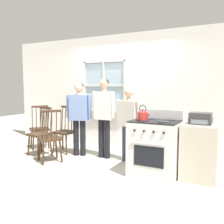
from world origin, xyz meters
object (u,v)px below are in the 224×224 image
object	(u,v)px
chair_center_cluster	(40,129)
stove	(155,147)
potted_plant	(95,107)
chair_near_stove	(50,139)
person_adult_right	(129,117)
side_counter	(200,152)
chair_near_wall	(40,134)
person_teen_center	(104,111)
stereo	(201,118)
chair_by_window	(65,132)
kettle	(143,115)
person_elderly_left	(79,112)

from	to	relation	value
chair_center_cluster	stove	world-z (taller)	stove
potted_plant	chair_near_stove	bearing A→B (deg)	-92.70
person_adult_right	stove	distance (m)	0.94
stove	side_counter	world-z (taller)	stove
chair_near_stove	stove	distance (m)	2.07
chair_center_cluster	side_counter	distance (m)	3.73
chair_near_wall	side_counter	world-z (taller)	chair_near_wall
person_teen_center	stereo	world-z (taller)	person_teen_center
person_teen_center	potted_plant	distance (m)	1.12
chair_by_window	kettle	bearing A→B (deg)	-17.67
stove	kettle	xyz separation A→B (m)	(-0.18, -0.13, 0.55)
chair_near_stove	stereo	size ratio (longest dim) A/B	3.07
stove	stereo	size ratio (longest dim) A/B	3.19
chair_center_cluster	potted_plant	bearing A→B (deg)	166.80
person_elderly_left	kettle	size ratio (longest dim) A/B	6.34
stove	kettle	distance (m)	0.59
stove	chair_by_window	bearing A→B (deg)	167.67
person_teen_center	kettle	size ratio (longest dim) A/B	6.64
person_teen_center	stove	size ratio (longest dim) A/B	1.51
person_elderly_left	stove	size ratio (longest dim) A/B	1.44
potted_plant	chair_center_cluster	bearing A→B (deg)	-140.27
chair_center_cluster	person_adult_right	bearing A→B (deg)	126.87
stove	kettle	world-z (taller)	kettle
person_adult_right	person_teen_center	bearing A→B (deg)	-166.35
chair_near_stove	chair_by_window	bearing A→B (deg)	-129.69
chair_center_cluster	person_adult_right	distance (m)	2.36
chair_near_stove	stereo	xyz separation A→B (m)	(2.75, 0.34, 0.52)
chair_near_stove	kettle	size ratio (longest dim) A/B	4.22
chair_by_window	kettle	size ratio (longest dim) A/B	4.22
chair_by_window	potted_plant	bearing A→B (deg)	70.72
chair_center_cluster	person_teen_center	distance (m)	1.84
chair_near_stove	person_elderly_left	bearing A→B (deg)	-165.76
person_elderly_left	potted_plant	xyz separation A→B (m)	(-0.17, 0.94, 0.03)
stereo	side_counter	bearing A→B (deg)	90.00
chair_center_cluster	stereo	bearing A→B (deg)	121.08
person_elderly_left	stove	xyz separation A→B (m)	(1.81, -0.42, -0.47)
person_elderly_left	stereo	bearing A→B (deg)	-26.19
person_teen_center	potted_plant	world-z (taller)	person_teen_center
kettle	chair_near_stove	bearing A→B (deg)	-176.76
chair_by_window	side_counter	bearing A→B (deg)	-8.16
person_elderly_left	stove	world-z (taller)	person_elderly_left
stove	stereo	distance (m)	0.87
chair_near_wall	person_teen_center	xyz separation A→B (m)	(1.31, 0.47, 0.52)
side_counter	chair_center_cluster	bearing A→B (deg)	174.33
person_adult_right	stereo	world-z (taller)	person_adult_right
person_teen_center	person_adult_right	distance (m)	0.57
chair_by_window	side_counter	world-z (taller)	chair_by_window
chair_near_stove	stove	world-z (taller)	stove
chair_near_stove	person_adult_right	xyz separation A→B (m)	(1.36, 0.72, 0.42)
kettle	stove	bearing A→B (deg)	36.81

